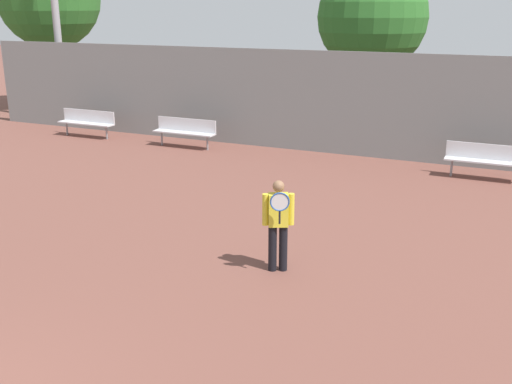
{
  "coord_description": "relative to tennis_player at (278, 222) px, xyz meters",
  "views": [
    {
      "loc": [
        5.3,
        -2.71,
        4.23
      ],
      "look_at": [
        0.94,
        7.01,
        0.91
      ],
      "focal_mm": 42.0,
      "sensor_mm": 36.0,
      "label": 1
    }
  ],
  "objects": [
    {
      "name": "back_fence",
      "position": [
        -1.88,
        8.39,
        0.63
      ],
      "size": [
        25.29,
        0.06,
        3.0
      ],
      "color": "gray",
      "rests_on": "ground_plane"
    },
    {
      "name": "bench_courtside_near",
      "position": [
        2.7,
        7.3,
        -0.3
      ],
      "size": [
        1.96,
        0.4,
        0.89
      ],
      "color": "silver",
      "rests_on": "ground_plane"
    },
    {
      "name": "tennis_player",
      "position": [
        0.0,
        0.0,
        0.0
      ],
      "size": [
        0.51,
        0.49,
        1.56
      ],
      "rotation": [
        0.0,
        0.0,
        0.46
      ],
      "color": "black",
      "rests_on": "ground_plane"
    },
    {
      "name": "tree_dark_dense",
      "position": [
        -1.99,
        13.89,
        2.96
      ],
      "size": [
        4.01,
        4.01,
        5.85
      ],
      "color": "brown",
      "rests_on": "ground_plane"
    },
    {
      "name": "bench_adjacent_court",
      "position": [
        -6.09,
        7.3,
        -0.3
      ],
      "size": [
        2.05,
        0.4,
        0.89
      ],
      "color": "silver",
      "rests_on": "ground_plane"
    },
    {
      "name": "bench_by_gate",
      "position": [
        -9.89,
        7.3,
        -0.3
      ],
      "size": [
        2.08,
        0.4,
        0.89
      ],
      "color": "silver",
      "rests_on": "ground_plane"
    }
  ]
}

